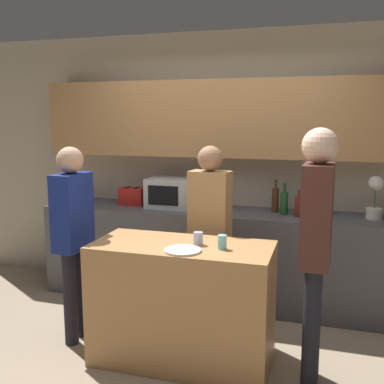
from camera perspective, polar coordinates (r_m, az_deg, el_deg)
name	(u,v)px	position (r m, az deg, el deg)	size (l,w,h in m)	color
ground_plane	(174,373)	(3.52, -2.24, -21.97)	(14.00, 14.00, 0.00)	gray
back_wall	(226,147)	(4.62, 4.37, 5.68)	(6.40, 0.40, 2.70)	#B2A893
back_counter	(219,256)	(4.56, 3.46, -8.11)	(3.60, 0.62, 0.93)	#4C4C51
kitchen_island	(182,303)	(3.48, -1.22, -13.93)	(1.33, 0.62, 0.92)	#B27F4C
microwave	(174,193)	(4.58, -2.29, -0.09)	(0.52, 0.39, 0.30)	#B7BABC
toaster	(132,196)	(4.76, -7.59, -0.53)	(0.26, 0.16, 0.18)	#B21E19
potted_plant	(375,197)	(4.35, 22.22, -0.65)	(0.14, 0.14, 0.40)	silver
bottle_0	(275,200)	(4.42, 10.53, -0.96)	(0.07, 0.07, 0.32)	#472814
bottle_1	(284,203)	(4.32, 11.62, -1.33)	(0.07, 0.07, 0.30)	#194723
bottle_2	(298,207)	(4.26, 13.35, -1.81)	(0.07, 0.07, 0.25)	maroon
bottle_3	(310,205)	(4.23, 14.79, -1.66)	(0.06, 0.06, 0.31)	black
plate_on_island	(183,250)	(3.15, -1.21, -7.41)	(0.26, 0.26, 0.01)	white
cup_0	(222,242)	(3.20, 3.85, -6.36)	(0.06, 0.06, 0.10)	#7AD4E8
cup_1	(198,238)	(3.30, 0.80, -5.92)	(0.07, 0.07, 0.09)	#A9A7CC
person_left	(210,223)	(3.82, 2.27, -3.96)	(0.36, 0.23, 1.61)	black
person_center	(73,228)	(3.75, -14.87, -4.48)	(0.21, 0.35, 1.61)	black
person_right	(316,235)	(3.09, 15.47, -5.31)	(0.23, 0.35, 1.77)	black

